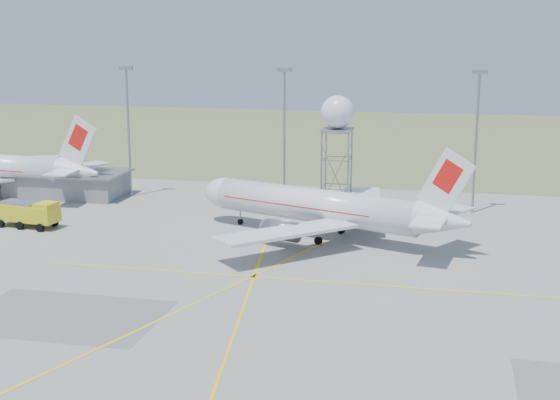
# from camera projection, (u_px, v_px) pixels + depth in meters

# --- Properties ---
(grass_strip) EXTENTS (400.00, 120.00, 0.03)m
(grass_strip) POSITION_uv_depth(u_px,v_px,m) (389.00, 139.00, 187.61)
(grass_strip) COLOR #4E6135
(grass_strip) RESTS_ON ground
(building_grey) EXTENTS (19.00, 10.00, 3.90)m
(building_grey) POSITION_uv_depth(u_px,v_px,m) (67.00, 183.00, 124.16)
(building_grey) COLOR gray
(building_grey) RESTS_ON ground
(mast_a) EXTENTS (2.20, 0.50, 20.50)m
(mast_a) POSITION_uv_depth(u_px,v_px,m) (128.00, 120.00, 121.78)
(mast_a) COLOR gray
(mast_a) RESTS_ON ground
(mast_b) EXTENTS (2.20, 0.50, 20.50)m
(mast_b) POSITION_uv_depth(u_px,v_px,m) (284.00, 125.00, 116.54)
(mast_b) COLOR gray
(mast_b) RESTS_ON ground
(mast_c) EXTENTS (2.20, 0.50, 20.50)m
(mast_c) POSITION_uv_depth(u_px,v_px,m) (477.00, 130.00, 110.67)
(mast_c) COLOR gray
(mast_c) RESTS_ON ground
(airliner_main) EXTENTS (37.01, 34.81, 12.97)m
(airliner_main) POSITION_uv_depth(u_px,v_px,m) (320.00, 207.00, 99.04)
(airliner_main) COLOR silver
(airliner_main) RESTS_ON ground
(radar_tower) EXTENTS (4.71, 4.71, 17.05)m
(radar_tower) POSITION_uv_depth(u_px,v_px,m) (337.00, 148.00, 110.27)
(radar_tower) COLOR gray
(radar_tower) RESTS_ON ground
(fire_truck) EXTENTS (9.28, 4.61, 3.58)m
(fire_truck) POSITION_uv_depth(u_px,v_px,m) (28.00, 215.00, 104.61)
(fire_truck) COLOR gold
(fire_truck) RESTS_ON ground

